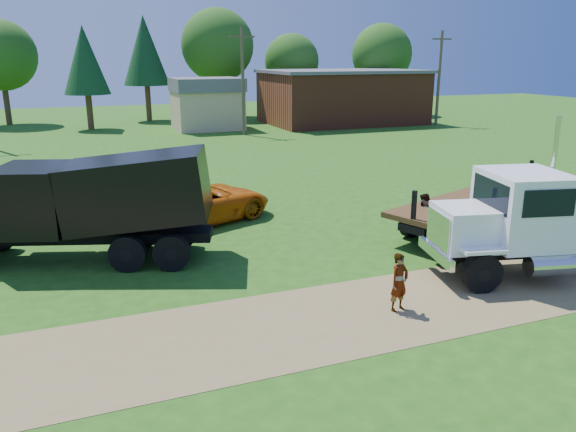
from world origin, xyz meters
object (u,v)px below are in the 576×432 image
object	(u,v)px
black_dump_truck	(91,201)
flatbed_trailer	(478,206)
white_semi_tractor	(524,224)
orange_pickup	(200,202)
spectator_a	(399,282)

from	to	relation	value
black_dump_truck	flatbed_trailer	world-z (taller)	black_dump_truck
white_semi_tractor	black_dump_truck	size ratio (longest dim) A/B	0.95
orange_pickup	white_semi_tractor	bearing A→B (deg)	-162.65
black_dump_truck	orange_pickup	bearing A→B (deg)	54.24
orange_pickup	flatbed_trailer	world-z (taller)	flatbed_trailer
black_dump_truck	flatbed_trailer	distance (m)	14.53
white_semi_tractor	flatbed_trailer	bearing A→B (deg)	79.13
spectator_a	black_dump_truck	bearing A→B (deg)	120.29
spectator_a	orange_pickup	bearing A→B (deg)	91.02
spectator_a	flatbed_trailer	bearing A→B (deg)	21.58
black_dump_truck	spectator_a	distance (m)	10.40
black_dump_truck	white_semi_tractor	bearing A→B (deg)	-8.55
black_dump_truck	spectator_a	bearing A→B (deg)	-25.58
spectator_a	white_semi_tractor	bearing A→B (deg)	-5.93
white_semi_tractor	spectator_a	bearing A→B (deg)	-157.22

